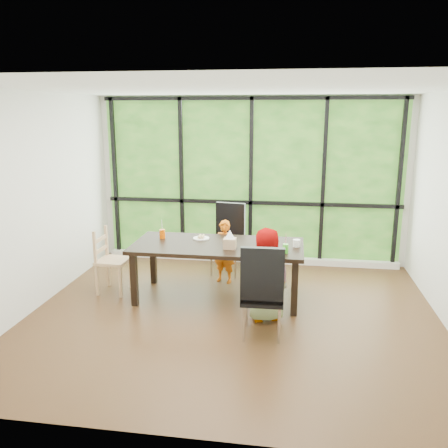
{
  "coord_description": "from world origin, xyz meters",
  "views": [
    {
      "loc": [
        0.7,
        -5.26,
        2.45
      ],
      "look_at": [
        -0.17,
        0.44,
        1.05
      ],
      "focal_mm": 37.35,
      "sensor_mm": 36.0,
      "label": 1
    }
  ],
  "objects_px": {
    "dining_table": "(218,271)",
    "plate_near": "(265,251)",
    "child_toddler": "(225,251)",
    "orange_cup": "(162,234)",
    "green_cup": "(286,249)",
    "chair_window_leather": "(227,240)",
    "white_mug": "(297,243)",
    "tissue_box": "(230,243)",
    "chair_end_beech": "(113,261)",
    "plate_far": "(201,238)",
    "chair_interior_leather": "(263,290)",
    "child_older": "(265,275)"
  },
  "relations": [
    {
      "from": "dining_table",
      "to": "plate_near",
      "type": "distance_m",
      "value": 0.79
    },
    {
      "from": "child_toddler",
      "to": "orange_cup",
      "type": "bearing_deg",
      "value": -134.5
    },
    {
      "from": "orange_cup",
      "to": "green_cup",
      "type": "relative_size",
      "value": 1.09
    },
    {
      "from": "child_toddler",
      "to": "orange_cup",
      "type": "xyz_separation_m",
      "value": [
        -0.8,
        -0.44,
        0.35
      ]
    },
    {
      "from": "chair_window_leather",
      "to": "white_mug",
      "type": "bearing_deg",
      "value": -33.71
    },
    {
      "from": "tissue_box",
      "to": "chair_end_beech",
      "type": "bearing_deg",
      "value": 174.26
    },
    {
      "from": "chair_end_beech",
      "to": "plate_far",
      "type": "bearing_deg",
      "value": -76.52
    },
    {
      "from": "orange_cup",
      "to": "green_cup",
      "type": "distance_m",
      "value": 1.75
    },
    {
      "from": "plate_far",
      "to": "child_toddler",
      "type": "bearing_deg",
      "value": 55.41
    },
    {
      "from": "chair_interior_leather",
      "to": "child_older",
      "type": "bearing_deg",
      "value": -90.49
    },
    {
      "from": "dining_table",
      "to": "chair_end_beech",
      "type": "xyz_separation_m",
      "value": [
        -1.46,
        -0.0,
        0.08
      ]
    },
    {
      "from": "chair_interior_leather",
      "to": "orange_cup",
      "type": "distance_m",
      "value": 1.9
    },
    {
      "from": "white_mug",
      "to": "tissue_box",
      "type": "distance_m",
      "value": 0.87
    },
    {
      "from": "chair_end_beech",
      "to": "chair_interior_leather",
      "type": "bearing_deg",
      "value": -112.56
    },
    {
      "from": "chair_window_leather",
      "to": "child_older",
      "type": "height_order",
      "value": "child_older"
    },
    {
      "from": "chair_interior_leather",
      "to": "tissue_box",
      "type": "distance_m",
      "value": 1.0
    },
    {
      "from": "plate_near",
      "to": "green_cup",
      "type": "xyz_separation_m",
      "value": [
        0.25,
        -0.01,
        0.05
      ]
    },
    {
      "from": "plate_near",
      "to": "white_mug",
      "type": "bearing_deg",
      "value": 37.18
    },
    {
      "from": "dining_table",
      "to": "orange_cup",
      "type": "xyz_separation_m",
      "value": [
        -0.8,
        0.18,
        0.44
      ]
    },
    {
      "from": "chair_interior_leather",
      "to": "white_mug",
      "type": "height_order",
      "value": "chair_interior_leather"
    },
    {
      "from": "dining_table",
      "to": "white_mug",
      "type": "height_order",
      "value": "white_mug"
    },
    {
      "from": "child_toddler",
      "to": "child_older",
      "type": "distance_m",
      "value": 1.37
    },
    {
      "from": "chair_end_beech",
      "to": "child_toddler",
      "type": "height_order",
      "value": "child_toddler"
    },
    {
      "from": "chair_window_leather",
      "to": "child_toddler",
      "type": "relative_size",
      "value": 1.17
    },
    {
      "from": "plate_near",
      "to": "tissue_box",
      "type": "distance_m",
      "value": 0.47
    },
    {
      "from": "child_older",
      "to": "tissue_box",
      "type": "relative_size",
      "value": 7.34
    },
    {
      "from": "chair_window_leather",
      "to": "chair_end_beech",
      "type": "xyz_separation_m",
      "value": [
        -1.44,
        -0.98,
        -0.09
      ]
    },
    {
      "from": "orange_cup",
      "to": "child_toddler",
      "type": "bearing_deg",
      "value": 28.7
    },
    {
      "from": "white_mug",
      "to": "tissue_box",
      "type": "bearing_deg",
      "value": -166.18
    },
    {
      "from": "chair_interior_leather",
      "to": "orange_cup",
      "type": "relative_size",
      "value": 8.8
    },
    {
      "from": "orange_cup",
      "to": "white_mug",
      "type": "height_order",
      "value": "orange_cup"
    },
    {
      "from": "green_cup",
      "to": "plate_far",
      "type": "bearing_deg",
      "value": 157.04
    },
    {
      "from": "chair_window_leather",
      "to": "child_toddler",
      "type": "xyz_separation_m",
      "value": [
        0.02,
        -0.36,
        -0.08
      ]
    },
    {
      "from": "white_mug",
      "to": "child_older",
      "type": "bearing_deg",
      "value": -120.74
    },
    {
      "from": "dining_table",
      "to": "tissue_box",
      "type": "relative_size",
      "value": 14.5
    },
    {
      "from": "plate_near",
      "to": "child_toddler",
      "type": "bearing_deg",
      "value": 126.65
    },
    {
      "from": "orange_cup",
      "to": "white_mug",
      "type": "distance_m",
      "value": 1.83
    },
    {
      "from": "tissue_box",
      "to": "child_toddler",
      "type": "bearing_deg",
      "value": 103.31
    },
    {
      "from": "chair_end_beech",
      "to": "plate_far",
      "type": "height_order",
      "value": "chair_end_beech"
    },
    {
      "from": "chair_end_beech",
      "to": "tissue_box",
      "type": "xyz_separation_m",
      "value": [
        1.64,
        -0.17,
        0.37
      ]
    },
    {
      "from": "child_older",
      "to": "white_mug",
      "type": "bearing_deg",
      "value": -139.82
    },
    {
      "from": "dining_table",
      "to": "child_older",
      "type": "bearing_deg",
      "value": -41.04
    },
    {
      "from": "orange_cup",
      "to": "white_mug",
      "type": "bearing_deg",
      "value": -4.35
    },
    {
      "from": "chair_interior_leather",
      "to": "plate_far",
      "type": "xyz_separation_m",
      "value": [
        -0.93,
        1.22,
        0.22
      ]
    },
    {
      "from": "chair_interior_leather",
      "to": "plate_far",
      "type": "height_order",
      "value": "chair_interior_leather"
    },
    {
      "from": "child_older",
      "to": "plate_far",
      "type": "bearing_deg",
      "value": -60.01
    },
    {
      "from": "orange_cup",
      "to": "tissue_box",
      "type": "relative_size",
      "value": 0.8
    },
    {
      "from": "chair_interior_leather",
      "to": "orange_cup",
      "type": "bearing_deg",
      "value": -40.05
    },
    {
      "from": "chair_window_leather",
      "to": "chair_interior_leather",
      "type": "relative_size",
      "value": 1.0
    },
    {
      "from": "plate_near",
      "to": "white_mug",
      "type": "distance_m",
      "value": 0.48
    }
  ]
}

